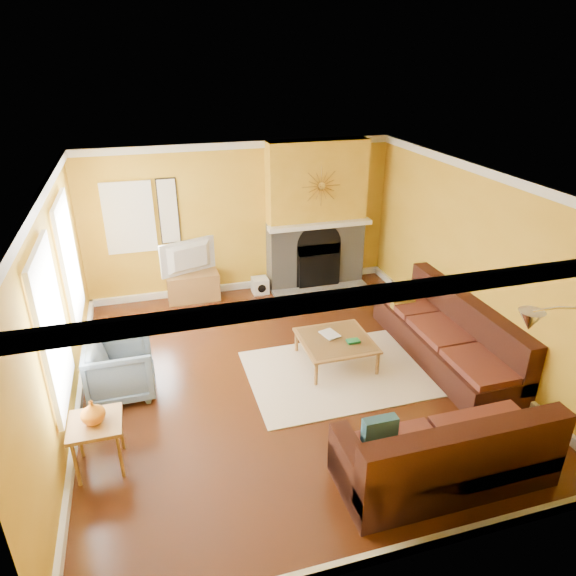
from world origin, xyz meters
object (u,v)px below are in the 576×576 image
object	(u,v)px
media_console	(193,287)
arc_lamp	(572,409)
armchair	(120,368)
sectional_sofa	(403,361)
side_table	(99,444)
coffee_table	(335,351)

from	to	relation	value
media_console	arc_lamp	size ratio (longest dim) A/B	0.41
armchair	arc_lamp	xyz separation A→B (m)	(4.08, -3.02, 0.72)
sectional_sofa	side_table	xyz separation A→B (m)	(-3.74, -0.35, -0.15)
media_console	arc_lamp	distance (m)	6.30
arc_lamp	armchair	bearing A→B (deg)	143.52
armchair	side_table	size ratio (longest dim) A/B	1.40
media_console	side_table	xyz separation A→B (m)	(-1.44, -3.84, 0.05)
media_console	arc_lamp	bearing A→B (deg)	-62.73
armchair	arc_lamp	world-z (taller)	arc_lamp
side_table	arc_lamp	xyz separation A→B (m)	(4.30, -1.71, 0.81)
armchair	arc_lamp	size ratio (longest dim) A/B	0.38
armchair	arc_lamp	bearing A→B (deg)	-126.48
sectional_sofa	arc_lamp	distance (m)	2.24
sectional_sofa	coffee_table	bearing A→B (deg)	125.28
sectional_sofa	arc_lamp	xyz separation A→B (m)	(0.57, -2.06, 0.66)
sectional_sofa	media_console	world-z (taller)	sectional_sofa
sectional_sofa	side_table	bearing A→B (deg)	-174.63
media_console	side_table	bearing A→B (deg)	-110.58
side_table	arc_lamp	world-z (taller)	arc_lamp
media_console	side_table	distance (m)	4.10
side_table	arc_lamp	distance (m)	4.70
media_console	coffee_table	bearing A→B (deg)	-57.30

